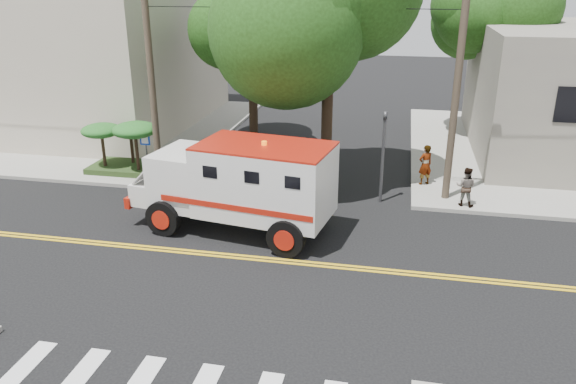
# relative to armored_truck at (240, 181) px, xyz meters

# --- Properties ---
(ground) EXTENTS (100.00, 100.00, 0.00)m
(ground) POSITION_rel_armored_truck_xyz_m (0.80, -1.95, -1.81)
(ground) COLOR black
(ground) RESTS_ON ground
(sidewalk_nw) EXTENTS (17.00, 17.00, 0.15)m
(sidewalk_nw) POSITION_rel_armored_truck_xyz_m (-12.70, 11.55, -1.74)
(sidewalk_nw) COLOR gray
(sidewalk_nw) RESTS_ON ground
(building_left) EXTENTS (16.00, 14.00, 10.00)m
(building_left) POSITION_rel_armored_truck_xyz_m (-14.70, 13.05, 3.34)
(building_left) COLOR #B4A794
(building_left) RESTS_ON sidewalk_nw
(utility_pole_left) EXTENTS (0.28, 0.28, 9.00)m
(utility_pole_left) POSITION_rel_armored_truck_xyz_m (-4.80, 4.05, 2.69)
(utility_pole_left) COLOR #382D23
(utility_pole_left) RESTS_ON ground
(utility_pole_right) EXTENTS (0.28, 0.28, 9.00)m
(utility_pole_right) POSITION_rel_armored_truck_xyz_m (7.10, 4.25, 2.69)
(utility_pole_right) COLOR #382D23
(utility_pole_right) RESTS_ON ground
(tree_main) EXTENTS (6.08, 5.70, 9.85)m
(tree_main) POSITION_rel_armored_truck_xyz_m (2.73, 4.26, 5.39)
(tree_main) COLOR black
(tree_main) RESTS_ON ground
(tree_left) EXTENTS (4.48, 4.20, 7.70)m
(tree_left) POSITION_rel_armored_truck_xyz_m (-1.88, 9.83, 3.92)
(tree_left) COLOR black
(tree_left) RESTS_ON ground
(tree_right) EXTENTS (4.80, 4.50, 8.20)m
(tree_right) POSITION_rel_armored_truck_xyz_m (9.64, 13.82, 4.28)
(tree_right) COLOR black
(tree_right) RESTS_ON ground
(traffic_signal) EXTENTS (0.15, 0.18, 3.60)m
(traffic_signal) POSITION_rel_armored_truck_xyz_m (4.60, 3.65, 0.41)
(traffic_signal) COLOR #3F3F42
(traffic_signal) RESTS_ON ground
(accessibility_sign) EXTENTS (0.45, 0.10, 2.02)m
(accessibility_sign) POSITION_rel_armored_truck_xyz_m (-5.40, 4.22, -0.45)
(accessibility_sign) COLOR #3F3F42
(accessibility_sign) RESTS_ON ground
(palm_planter) EXTENTS (3.52, 2.63, 2.36)m
(palm_planter) POSITION_rel_armored_truck_xyz_m (-6.64, 4.67, -0.16)
(palm_planter) COLOR #1E3314
(palm_planter) RESTS_ON sidewalk_nw
(armored_truck) EXTENTS (7.30, 3.70, 3.18)m
(armored_truck) POSITION_rel_armored_truck_xyz_m (0.00, 0.00, 0.00)
(armored_truck) COLOR silver
(armored_truck) RESTS_ON ground
(pedestrian_a) EXTENTS (0.74, 0.68, 1.70)m
(pedestrian_a) POSITION_rel_armored_truck_xyz_m (6.30, 5.63, -0.81)
(pedestrian_a) COLOR gray
(pedestrian_a) RESTS_ON sidewalk_ne
(pedestrian_b) EXTENTS (0.86, 0.75, 1.51)m
(pedestrian_b) POSITION_rel_armored_truck_xyz_m (7.74, 3.55, -0.91)
(pedestrian_b) COLOR gray
(pedestrian_b) RESTS_ON sidewalk_ne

